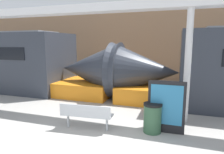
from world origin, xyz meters
TOP-DOWN VIEW (x-y plane):
  - station_wall at (0.00, 10.74)m, footprint 56.00×0.20m
  - bench_near at (-0.72, 1.48)m, footprint 1.59×0.57m
  - trash_bin at (1.18, 1.94)m, footprint 0.54×0.54m
  - poster_board at (1.55, 2.03)m, footprint 1.05×0.07m
  - support_column_near at (2.10, 3.10)m, footprint 0.21×0.21m
  - canopy_beam at (2.10, 3.10)m, footprint 28.00×0.60m

SIDE VIEW (x-z plane):
  - trash_bin at x=1.18m, z-range 0.00..0.87m
  - bench_near at x=-0.72m, z-range 0.10..0.90m
  - poster_board at x=1.55m, z-range 0.01..1.54m
  - support_column_near at x=2.10m, z-range 0.00..3.65m
  - station_wall at x=0.00m, z-range 0.00..5.00m
  - canopy_beam at x=2.10m, z-range 3.65..3.93m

